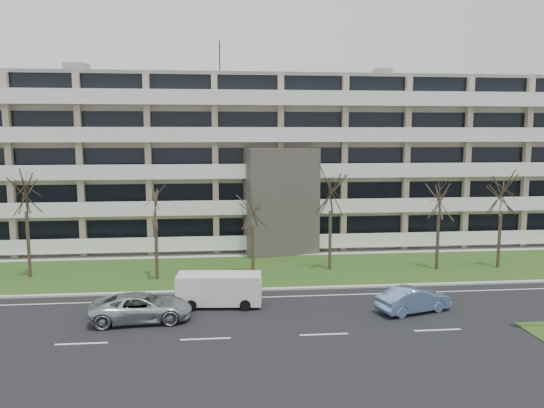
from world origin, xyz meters
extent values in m
plane|color=black|center=(0.00, 0.00, 0.00)|extent=(160.00, 160.00, 0.00)
cube|color=#264717|center=(0.00, 13.00, 0.03)|extent=(90.00, 10.00, 0.06)
cube|color=#B2B2AD|center=(0.00, 8.00, 0.06)|extent=(90.00, 0.35, 0.12)
cube|color=#B2B2AD|center=(0.00, 18.50, 0.04)|extent=(90.00, 2.00, 0.08)
cube|color=white|center=(0.00, 6.50, 0.01)|extent=(90.00, 0.12, 0.01)
cube|color=#B9A78F|center=(0.00, 25.50, 7.50)|extent=(60.00, 12.00, 15.00)
cube|color=gray|center=(0.00, 25.50, 15.15)|extent=(60.50, 12.50, 0.30)
cube|color=#4C4742|center=(0.00, 18.50, 4.50)|extent=(6.39, 3.69, 9.00)
cube|color=black|center=(0.00, 18.30, 2.00)|extent=(4.92, 1.19, 3.50)
cube|color=gray|center=(-18.00, 25.50, 15.90)|extent=(2.00, 2.00, 1.20)
cylinder|color=black|center=(-5.00, 25.50, 17.00)|extent=(0.10, 0.10, 3.50)
cube|color=black|center=(0.00, 19.48, 2.10)|extent=(58.00, 0.10, 1.80)
cube|color=white|center=(0.00, 18.80, 0.60)|extent=(58.00, 1.40, 0.22)
cube|color=white|center=(0.00, 18.15, 1.20)|extent=(58.00, 0.08, 1.00)
cube|color=black|center=(0.00, 19.48, 5.10)|extent=(58.00, 0.10, 1.80)
cube|color=white|center=(0.00, 18.80, 3.60)|extent=(58.00, 1.40, 0.22)
cube|color=white|center=(0.00, 18.15, 4.20)|extent=(58.00, 0.08, 1.00)
cube|color=black|center=(0.00, 19.48, 8.10)|extent=(58.00, 0.10, 1.80)
cube|color=white|center=(0.00, 18.80, 6.60)|extent=(58.00, 1.40, 0.22)
cube|color=white|center=(0.00, 18.15, 7.20)|extent=(58.00, 0.08, 1.00)
cube|color=black|center=(0.00, 19.48, 11.10)|extent=(58.00, 0.10, 1.80)
cube|color=white|center=(0.00, 18.80, 9.60)|extent=(58.00, 1.40, 0.22)
cube|color=white|center=(0.00, 18.15, 10.20)|extent=(58.00, 0.08, 1.00)
cube|color=black|center=(0.00, 19.48, 14.10)|extent=(58.00, 0.10, 1.80)
cube|color=white|center=(0.00, 18.80, 12.60)|extent=(58.00, 1.40, 0.22)
cube|color=white|center=(0.00, 18.15, 13.20)|extent=(58.00, 0.08, 1.00)
imported|color=#ACAEB3|center=(-9.52, 2.98, 0.76)|extent=(5.61, 2.90, 1.51)
imported|color=#7598CB|center=(5.78, 2.93, 0.72)|extent=(4.61, 2.77, 1.44)
cube|color=silver|center=(-5.28, 5.13, 1.05)|extent=(5.10, 2.28, 1.74)
cube|color=black|center=(-5.28, 5.13, 1.56)|extent=(4.72, 2.11, 0.64)
cube|color=silver|center=(-2.95, 4.91, 0.92)|extent=(0.48, 1.76, 1.10)
cylinder|color=black|center=(-6.92, 4.36, 0.32)|extent=(0.66, 0.29, 0.64)
cylinder|color=black|center=(-6.75, 6.18, 0.32)|extent=(0.66, 0.29, 0.64)
cylinder|color=black|center=(-3.81, 4.07, 0.32)|extent=(0.66, 0.29, 0.64)
cylinder|color=black|center=(-3.64, 5.90, 0.32)|extent=(0.66, 0.29, 0.64)
cylinder|color=#382B21|center=(-18.64, 12.68, 2.38)|extent=(0.24, 0.24, 4.76)
cylinder|color=#382B21|center=(-9.62, 11.24, 2.05)|extent=(0.24, 0.24, 4.10)
cylinder|color=#382B21|center=(-2.84, 12.01, 1.82)|extent=(0.24, 0.24, 3.63)
cylinder|color=#382B21|center=(2.97, 12.68, 2.25)|extent=(0.24, 0.24, 4.49)
cylinder|color=#382B21|center=(11.01, 12.02, 2.08)|extent=(0.24, 0.24, 4.16)
cylinder|color=#382B21|center=(15.84, 11.97, 2.20)|extent=(0.24, 0.24, 4.39)
camera|label=1|loc=(-5.23, -25.46, 10.10)|focal=35.00mm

